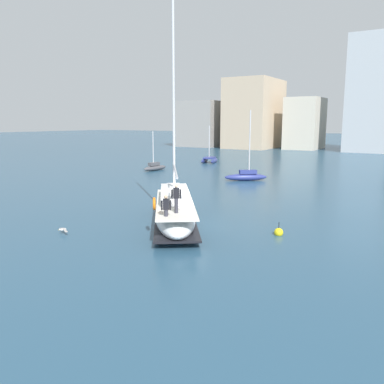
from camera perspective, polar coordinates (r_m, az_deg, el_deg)
name	(u,v)px	position (r m, az deg, el deg)	size (l,w,h in m)	color
ground_plane	(184,224)	(24.75, -1.11, -4.67)	(400.00, 400.00, 0.00)	#284C66
main_sailboat	(175,211)	(24.30, -2.47, -2.72)	(7.50, 9.23, 14.44)	silver
moored_sloop_near	(155,167)	(51.87, -5.34, 3.57)	(1.41, 4.19, 5.04)	#4C4C51
moored_catamaran	(246,176)	(43.25, 7.75, 2.33)	(4.35, 3.61, 7.47)	navy
moored_cutter_left	(210,159)	(61.54, 2.53, 4.67)	(2.97, 4.46, 5.64)	navy
seagull	(63,229)	(23.78, -17.99, -5.12)	(1.03, 0.54, 0.17)	silver
mooring_buoy	(279,232)	(22.99, 12.31, -5.67)	(0.51, 0.51, 0.85)	yellow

